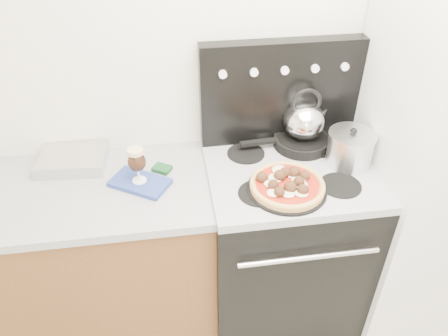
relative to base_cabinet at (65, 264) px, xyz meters
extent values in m
cube|color=silver|center=(1.02, 0.30, 0.82)|extent=(3.50, 0.01, 2.50)
cube|color=brown|center=(0.00, 0.00, 0.00)|extent=(1.45, 0.60, 0.86)
cube|color=#9E9EA2|center=(0.00, 0.00, 0.45)|extent=(1.48, 0.63, 0.04)
cube|color=black|center=(1.10, -0.02, 0.01)|extent=(0.76, 0.65, 0.88)
cube|color=#ADADB2|center=(1.10, -0.02, 0.47)|extent=(0.76, 0.65, 0.04)
cube|color=black|center=(1.10, 0.25, 0.74)|extent=(0.76, 0.08, 0.50)
cube|color=silver|center=(1.80, -0.05, 0.52)|extent=(0.64, 0.68, 1.90)
cube|color=white|center=(0.12, 0.18, 0.50)|extent=(0.32, 0.24, 0.06)
cube|color=navy|center=(0.42, -0.01, 0.48)|extent=(0.29, 0.26, 0.02)
cylinder|color=black|center=(1.05, -0.17, 0.50)|extent=(0.41, 0.41, 0.01)
cylinder|color=black|center=(1.21, 0.16, 0.51)|extent=(0.29, 0.29, 0.05)
cylinder|color=silver|center=(1.38, -0.02, 0.56)|extent=(0.23, 0.23, 0.15)
camera|label=1|loc=(0.57, -1.56, 1.68)|focal=35.00mm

